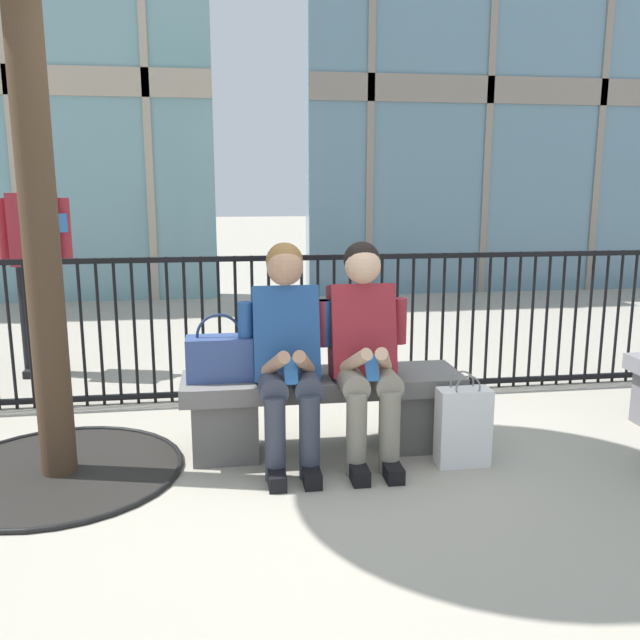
{
  "coord_description": "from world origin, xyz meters",
  "views": [
    {
      "loc": [
        -0.54,
        -3.62,
        1.51
      ],
      "look_at": [
        0.0,
        0.1,
        0.75
      ],
      "focal_mm": 37.22,
      "sensor_mm": 36.0,
      "label": 1
    }
  ],
  "objects": [
    {
      "name": "stone_bench",
      "position": [
        0.0,
        0.0,
        0.27
      ],
      "size": [
        1.6,
        0.44,
        0.45
      ],
      "color": "slate",
      "rests_on": "ground"
    },
    {
      "name": "handbag_on_bench",
      "position": [
        -0.58,
        -0.01,
        0.58
      ],
      "size": [
        0.37,
        0.18,
        0.38
      ],
      "color": "#33477F",
      "rests_on": "stone_bench"
    },
    {
      "name": "seated_person_with_phone",
      "position": [
        -0.21,
        -0.13,
        0.65
      ],
      "size": [
        0.52,
        0.66,
        1.21
      ],
      "color": "#383D4C",
      "rests_on": "ground"
    },
    {
      "name": "ground_plane",
      "position": [
        0.0,
        0.0,
        0.0
      ],
      "size": [
        60.0,
        60.0,
        0.0
      ],
      "primitive_type": "plane",
      "color": "#A8A091"
    },
    {
      "name": "bystander_at_railing",
      "position": [
        -2.01,
        1.89,
        1.0
      ],
      "size": [
        0.55,
        0.43,
        1.71
      ],
      "color": "black",
      "rests_on": "ground"
    },
    {
      "name": "shopping_bag",
      "position": [
        0.73,
        -0.33,
        0.22
      ],
      "size": [
        0.29,
        0.14,
        0.52
      ],
      "color": "white",
      "rests_on": "ground"
    },
    {
      "name": "plaza_railing",
      "position": [
        -0.0,
        1.01,
        0.52
      ],
      "size": [
        9.14,
        0.04,
        1.04
      ],
      "color": "black",
      "rests_on": "ground"
    },
    {
      "name": "seated_person_companion",
      "position": [
        0.21,
        -0.13,
        0.65
      ],
      "size": [
        0.52,
        0.66,
        1.21
      ],
      "color": "gray",
      "rests_on": "ground"
    }
  ]
}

